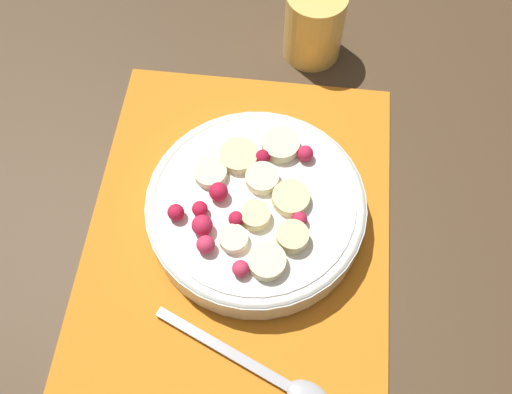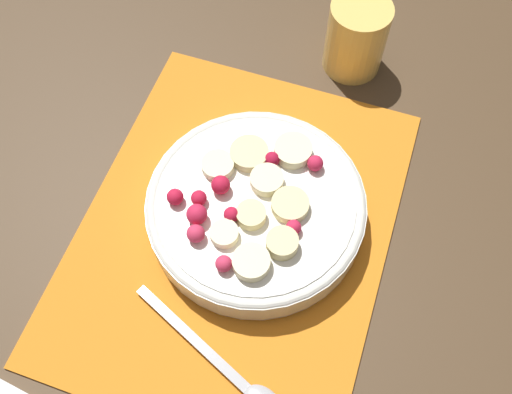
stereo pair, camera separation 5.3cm
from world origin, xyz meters
name	(u,v)px [view 2 (the right image)]	position (x,y,z in m)	size (l,w,h in m)	color
ground_plane	(235,230)	(0.00, 0.00, 0.00)	(3.00, 3.00, 0.00)	#4C3823
placemat	(235,229)	(0.00, 0.00, 0.00)	(0.38, 0.30, 0.01)	orange
fruit_bowl	(256,207)	(0.02, -0.02, 0.03)	(0.21, 0.21, 0.05)	silver
spoon	(236,379)	(-0.14, -0.05, 0.01)	(0.08, 0.17, 0.01)	#B2B2B7
drinking_glass	(356,37)	(0.25, -0.06, 0.04)	(0.07, 0.07, 0.08)	#F4CC66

